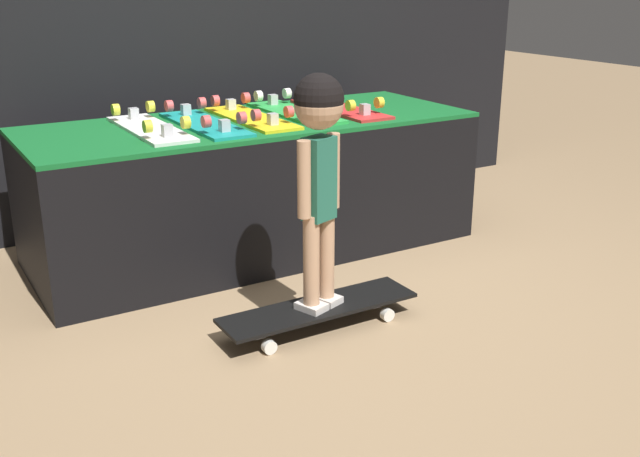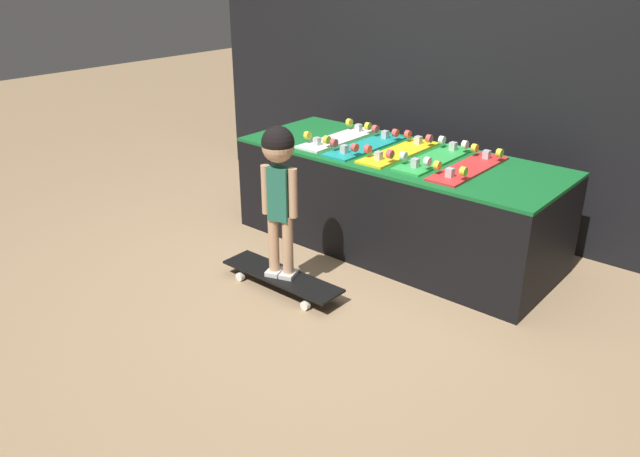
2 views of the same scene
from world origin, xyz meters
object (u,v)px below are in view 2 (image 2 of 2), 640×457
skateboard_teal_on_rack (365,145)px  child (279,174)px  skateboard_on_floor (282,277)px  skateboard_yellow_on_rack (399,151)px  skateboard_white_on_rack (339,137)px  skateboard_red_on_rack (469,167)px  skateboard_green_on_rack (435,158)px

skateboard_teal_on_rack → child: (0.07, -0.89, 0.05)m
skateboard_on_floor → child: (0.00, 0.00, 0.63)m
child → skateboard_yellow_on_rack: bearing=60.0°
skateboard_white_on_rack → skateboard_yellow_on_rack: same height
skateboard_red_on_rack → skateboard_yellow_on_rack: bearing=179.3°
skateboard_teal_on_rack → skateboard_on_floor: bearing=-85.4°
skateboard_teal_on_rack → skateboard_yellow_on_rack: 0.25m
skateboard_white_on_rack → skateboard_teal_on_rack: 0.25m
child → skateboard_green_on_rack: bearing=46.7°
skateboard_yellow_on_rack → child: child is taller
skateboard_red_on_rack → skateboard_on_floor: bearing=-126.0°
skateboard_on_floor → skateboard_white_on_rack: bearing=109.0°
skateboard_green_on_rack → child: size_ratio=0.77×
skateboard_green_on_rack → skateboard_teal_on_rack: bearing=-174.5°
skateboard_yellow_on_rack → skateboard_white_on_rack: bearing=180.0°
skateboard_teal_on_rack → skateboard_yellow_on_rack: same height
skateboard_green_on_rack → skateboard_white_on_rack: bearing=-178.3°
skateboard_teal_on_rack → skateboard_red_on_rack: same height
skateboard_green_on_rack → skateboard_red_on_rack: size_ratio=1.00×
skateboard_white_on_rack → skateboard_yellow_on_rack: 0.49m
skateboard_red_on_rack → child: 1.13m
skateboard_red_on_rack → skateboard_teal_on_rack: bearing=-178.5°
skateboard_green_on_rack → child: bearing=-113.9°
skateboard_white_on_rack → skateboard_on_floor: 1.14m
skateboard_red_on_rack → skateboard_on_floor: size_ratio=0.86×
skateboard_on_floor → child: child is taller
skateboard_on_floor → child: bearing=0.0°
skateboard_white_on_rack → skateboard_on_floor: (0.32, -0.92, -0.59)m
skateboard_red_on_rack → child: child is taller
skateboard_green_on_rack → skateboard_on_floor: size_ratio=0.86×
skateboard_white_on_rack → skateboard_green_on_rack: bearing=1.7°
skateboard_on_floor → skateboard_red_on_rack: bearing=54.0°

